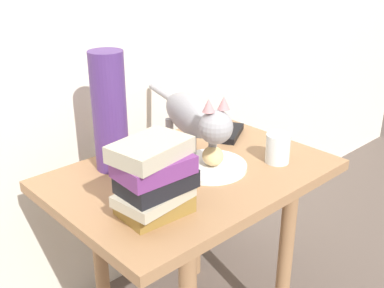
{
  "coord_description": "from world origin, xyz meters",
  "views": [
    {
      "loc": [
        -0.8,
        -0.86,
        1.15
      ],
      "look_at": [
        0.0,
        0.0,
        0.65
      ],
      "focal_mm": 43.86,
      "sensor_mm": 36.0,
      "label": 1
    }
  ],
  "objects": [
    {
      "name": "cat",
      "position": [
        0.05,
        0.04,
        0.7
      ],
      "size": [
        0.18,
        0.46,
        0.23
      ],
      "color": "#99999E",
      "rests_on": "side_table"
    },
    {
      "name": "candle_jar",
      "position": [
        0.22,
        -0.13,
        0.61
      ],
      "size": [
        0.07,
        0.07,
        0.08
      ],
      "color": "silver",
      "rests_on": "side_table"
    },
    {
      "name": "green_vase",
      "position": [
        -0.15,
        0.17,
        0.73
      ],
      "size": [
        0.09,
        0.09,
        0.33
      ],
      "primitive_type": "cylinder",
      "color": "#4C2D72",
      "rests_on": "side_table"
    },
    {
      "name": "plate",
      "position": [
        0.04,
        -0.03,
        0.58
      ],
      "size": [
        0.21,
        0.21,
        0.01
      ],
      "primitive_type": "cylinder",
      "color": "white",
      "rests_on": "side_table"
    },
    {
      "name": "tv_remote",
      "position": [
        0.27,
        0.09,
        0.58
      ],
      "size": [
        0.15,
        0.11,
        0.02
      ],
      "primitive_type": "cube",
      "rotation": [
        0.0,
        0.0,
        0.52
      ],
      "color": "black",
      "rests_on": "side_table"
    },
    {
      "name": "book_stack",
      "position": [
        -0.22,
        -0.11,
        0.66
      ],
      "size": [
        0.19,
        0.14,
        0.19
      ],
      "color": "olive",
      "rests_on": "side_table"
    },
    {
      "name": "side_table",
      "position": [
        0.0,
        0.0,
        0.48
      ],
      "size": [
        0.76,
        0.53,
        0.57
      ],
      "color": "#9E724C",
      "rests_on": "ground"
    },
    {
      "name": "bread_roll",
      "position": [
        0.05,
        -0.03,
        0.61
      ],
      "size": [
        0.1,
        0.1,
        0.05
      ],
      "primitive_type": "ellipsoid",
      "rotation": [
        0.0,
        0.0,
        0.85
      ],
      "color": "#E0BC7A",
      "rests_on": "plate"
    }
  ]
}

